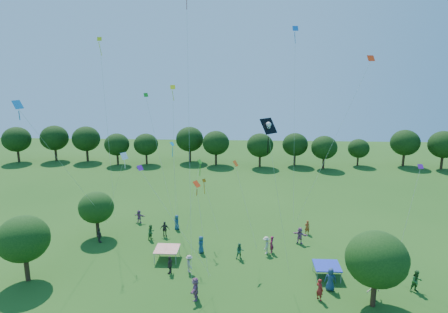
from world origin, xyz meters
The scene contains 40 objects.
near_tree_west centered at (-16.69, 13.93, 3.78)m, with size 4.28×4.28×5.72m.
near_tree_north centered at (-13.94, 22.96, 3.29)m, with size 3.65×3.65×4.94m.
near_tree_east centered at (11.44, 11.78, 3.85)m, with size 4.60×4.60×5.93m.
treeline centered at (-1.73, 55.43, 4.09)m, with size 88.01×8.77×6.77m.
tent_red_stripe centered at (-5.60, 18.34, 1.04)m, with size 2.20×2.20×1.10m.
tent_blue centered at (8.76, 15.90, 1.04)m, with size 2.20×2.20×1.10m.
crowd_person_0 centered at (-5.88, 25.37, 0.84)m, with size 0.83×0.45×1.67m, color navy.
crowd_person_1 centered at (8.40, 24.86, 0.77)m, with size 0.58×0.37×1.55m, color #A13E1D.
crowd_person_2 centered at (-8.09, 22.53, 0.81)m, with size 0.80×0.43×1.63m, color #235323.
crowd_person_3 centered at (3.76, 19.97, 0.88)m, with size 1.15×0.52×1.76m, color #B3B28F.
crowd_person_4 centered at (-4.84, 15.74, 0.82)m, with size 0.96×0.44×1.63m, color #3B332F.
crowd_person_5 centered at (7.31, 22.50, 0.86)m, with size 1.61×0.57×1.72m, color #9E5C86.
crowd_person_6 centered at (8.64, 13.81, 0.96)m, with size 0.94×0.51×1.91m, color navy.
crowd_person_7 centered at (7.53, 12.37, 0.89)m, with size 0.66×0.43×1.77m, color maroon.
crowd_person_8 centered at (1.23, 18.75, 0.79)m, with size 0.78×0.42×1.57m, color #2A623F.
crowd_person_9 centered at (11.76, 12.78, 0.79)m, with size 1.04×0.47×1.59m, color #BFAD99.
crowd_person_10 centered at (-6.81, 23.36, 0.85)m, with size 0.99×0.45×1.69m, color #39322E.
crowd_person_11 centered at (-10.57, 27.03, 0.77)m, with size 1.43×0.51×1.53m, color #884F7D.
crowd_person_12 centered at (-2.55, 19.85, 0.85)m, with size 0.84×0.45×1.70m, color navy.
crowd_person_13 centered at (4.28, 20.20, 0.86)m, with size 0.64×0.41×1.71m, color maroon.
crowd_person_14 centered at (15.50, 13.94, 0.93)m, with size 0.92×0.50×1.87m, color #2D662B.
crowd_person_15 centered at (-3.17, 16.06, 0.80)m, with size 1.04×0.47×1.60m, color #A69385.
crowd_person_16 centered at (-13.26, 21.56, 0.78)m, with size 0.92×0.42×1.57m, color #3A352E.
crowd_person_17 centered at (-2.12, 11.89, 0.92)m, with size 1.72×0.61×1.84m, color #985880.
pirate_kite centered at (3.20, 10.54, 13.66)m, with size 2.81×3.93×13.11m.
red_high_kite centered at (-3.43, 19.38, 20.71)m, with size 1.62×9.45×25.07m.
small_kite_0 centered at (1.03, 19.37, 8.05)m, with size 2.32×1.60×8.04m.
small_kite_1 centered at (-2.27, 22.61, 5.45)m, with size 1.78×1.57×5.32m.
small_kite_2 centered at (-5.64, 23.78, 12.49)m, with size 0.60×1.42×14.66m.
small_kite_3 centered at (-8.17, 25.74, 11.18)m, with size 3.25×2.09×13.68m.
small_kite_4 centered at (-14.79, 14.55, 12.64)m, with size 2.38×11.38×14.04m.
small_kite_5 centered at (15.04, 15.12, 8.02)m, with size 2.04×1.53×8.92m.
small_kite_6 centered at (-10.10, 20.42, 8.54)m, with size 4.00×3.96×8.56m.
small_kite_7 centered at (-5.84, 24.18, 8.37)m, with size 0.52×1.08×8.85m.
small_kite_8 centered at (-1.99, 13.59, 7.88)m, with size 1.27×1.11×7.78m.
small_kite_9 centered at (11.85, 22.92, 14.99)m, with size 6.20×2.79×17.44m.
small_kite_10 centered at (-12.92, 24.77, 15.24)m, with size 0.49×1.10×19.29m.
small_kite_11 centered at (-3.07, 22.44, 7.29)m, with size 1.66×0.84×7.39m.
small_kite_12 centered at (6.86, 28.47, 17.21)m, with size 0.64×4.74×20.69m.
small_kite_13 centered at (-4.80, 12.25, 8.25)m, with size 5.26×1.49×9.42m.
Camera 1 is at (1.63, -15.82, 17.84)m, focal length 32.00 mm.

